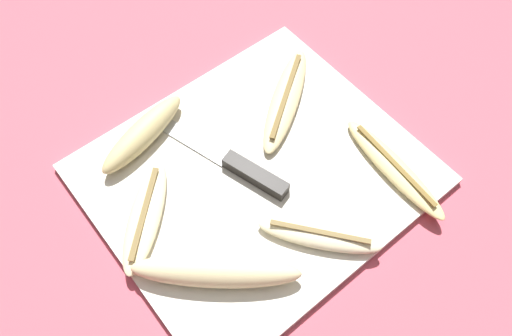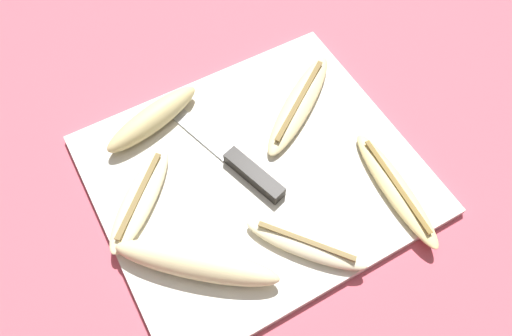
% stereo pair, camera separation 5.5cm
% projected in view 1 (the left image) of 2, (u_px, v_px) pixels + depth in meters
% --- Properties ---
extents(ground_plane, '(4.00, 4.00, 0.00)m').
position_uv_depth(ground_plane, '(256.00, 176.00, 0.67)').
color(ground_plane, '#C65160').
extents(cutting_board, '(0.41, 0.36, 0.01)m').
position_uv_depth(cutting_board, '(256.00, 174.00, 0.66)').
color(cutting_board, silver).
rests_on(cutting_board, ground_plane).
extents(knife, '(0.08, 0.21, 0.02)m').
position_uv_depth(knife, '(243.00, 168.00, 0.65)').
color(knife, black).
rests_on(knife, cutting_board).
extents(banana_golden_short, '(0.05, 0.18, 0.02)m').
position_uv_depth(banana_golden_short, '(394.00, 168.00, 0.65)').
color(banana_golden_short, '#EDD689').
rests_on(banana_golden_short, cutting_board).
extents(banana_bright_far, '(0.12, 0.14, 0.02)m').
position_uv_depth(banana_bright_far, '(320.00, 235.00, 0.60)').
color(banana_bright_far, beige).
rests_on(banana_bright_far, cutting_board).
extents(banana_cream_curved, '(0.14, 0.14, 0.02)m').
position_uv_depth(banana_cream_curved, '(145.00, 215.00, 0.61)').
color(banana_cream_curved, beige).
rests_on(banana_cream_curved, cutting_board).
extents(banana_spotted_left, '(0.15, 0.07, 0.03)m').
position_uv_depth(banana_spotted_left, '(143.00, 133.00, 0.67)').
color(banana_spotted_left, '#DBC684').
rests_on(banana_spotted_left, cutting_board).
extents(banana_ripe_center, '(0.18, 0.14, 0.02)m').
position_uv_depth(banana_ripe_center, '(286.00, 99.00, 0.71)').
color(banana_ripe_center, beige).
rests_on(banana_ripe_center, cutting_board).
extents(banana_soft_right, '(0.17, 0.16, 0.04)m').
position_uv_depth(banana_soft_right, '(216.00, 271.00, 0.57)').
color(banana_soft_right, beige).
rests_on(banana_soft_right, cutting_board).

